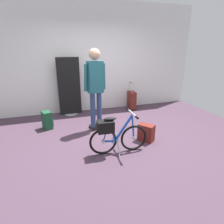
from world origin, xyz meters
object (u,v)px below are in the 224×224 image
handbag_on_floor (146,133)px  backpack_on_floor (47,120)px  folding_bike_foreground (115,134)px  visitor_near_wall (95,84)px  rolling_suitcase (132,100)px  floor_banner_stand (69,90)px

handbag_on_floor → backpack_on_floor: bearing=146.5°
folding_bike_foreground → visitor_near_wall: 1.32m
visitor_near_wall → backpack_on_floor: bearing=160.7°
folding_bike_foreground → rolling_suitcase: bearing=59.7°
floor_banner_stand → folding_bike_foreground: floor_banner_stand is taller
floor_banner_stand → backpack_on_floor: size_ratio=3.80×
visitor_near_wall → rolling_suitcase: visitor_near_wall is taller
rolling_suitcase → visitor_near_wall: bearing=-140.5°
floor_banner_stand → rolling_suitcase: (1.83, -0.07, -0.42)m
floor_banner_stand → handbag_on_floor: bearing=-58.8°
visitor_near_wall → backpack_on_floor: (-1.08, 0.38, -0.84)m
visitor_near_wall → rolling_suitcase: 1.95m
floor_banner_stand → backpack_on_floor: bearing=-127.4°
rolling_suitcase → backpack_on_floor: bearing=-162.8°
floor_banner_stand → folding_bike_foreground: 2.41m
folding_bike_foreground → handbag_on_floor: (0.76, 0.25, -0.20)m
visitor_near_wall → rolling_suitcase: (1.38, 1.14, -0.76)m
backpack_on_floor → handbag_on_floor: 2.28m
visitor_near_wall → rolling_suitcase: size_ratio=2.16×
floor_banner_stand → backpack_on_floor: (-0.63, -0.83, -0.49)m
folding_bike_foreground → handbag_on_floor: folding_bike_foreground is taller
folding_bike_foreground → handbag_on_floor: bearing=17.9°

